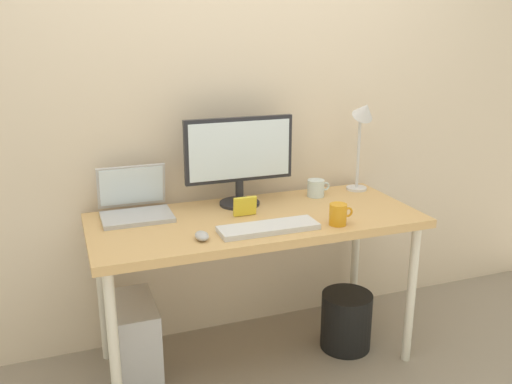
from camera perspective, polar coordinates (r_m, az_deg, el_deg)
The scene contains 13 objects.
ground_plane at distance 2.90m, azimuth -0.00°, elevation -16.85°, with size 6.00×6.00×0.00m, color gray.
back_wall at distance 2.80m, azimuth -2.78°, elevation 10.45°, with size 4.40×0.04×2.60m, color beige.
desk at distance 2.58m, azimuth -0.00°, elevation -3.95°, with size 1.53×0.66×0.76m.
monitor at distance 2.67m, azimuth -1.75°, elevation 3.80°, with size 0.54×0.20×0.44m.
laptop at distance 2.62m, azimuth -12.49°, elevation -1.19°, with size 0.32×0.27×0.23m.
desk_lamp at distance 2.93m, azimuth 11.06°, elevation 6.85°, with size 0.11×0.16×0.50m.
keyboard at distance 2.39m, azimuth 1.30°, elevation -3.73°, with size 0.44×0.14×0.02m, color silver.
mouse at distance 2.30m, azimuth -5.65°, elevation -4.55°, with size 0.06×0.09×0.03m, color #B2B2B7.
coffee_mug at distance 2.47m, azimuth 8.55°, elevation -2.31°, with size 0.11×0.08×0.10m.
glass_cup at distance 2.87m, azimuth 6.27°, elevation 0.41°, with size 0.12×0.09×0.09m.
photo_frame at distance 2.56m, azimuth -1.16°, elevation -1.48°, with size 0.11×0.02×0.09m, color yellow.
computer_tower at distance 2.68m, azimuth -12.30°, elevation -15.09°, with size 0.18×0.36×0.42m, color #B2B2B7.
wastebasket at distance 2.95m, azimuth 9.34°, elevation -13.05°, with size 0.26×0.26×0.30m, color black.
Camera 1 is at (-0.83, -2.27, 1.61)m, focal length 38.49 mm.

